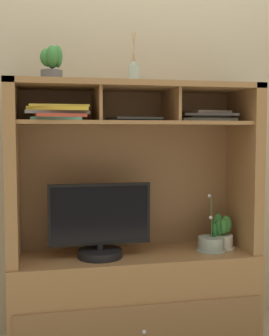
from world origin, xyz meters
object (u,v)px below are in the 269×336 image
(magazine_stack_left, at_px, (58,113))
(magazine_stack_right, at_px, (133,119))
(tv_monitor, at_px, (100,225))
(diffuser_bottle, at_px, (134,74))
(potted_fern, at_px, (221,233))
(potted_orchid, at_px, (211,244))
(media_console, at_px, (134,263))
(magazine_stack_centre, at_px, (206,116))
(potted_succulent, at_px, (52,64))

(magazine_stack_left, relative_size, magazine_stack_right, 1.22)
(tv_monitor, bearing_deg, diffuser_bottle, 16.16)
(diffuser_bottle, bearing_deg, potted_fern, -1.49)
(magazine_stack_left, bearing_deg, potted_orchid, 1.51)
(media_console, distance_m, magazine_stack_left, 0.94)
(magazine_stack_centre, relative_size, magazine_stack_right, 1.16)
(potted_fern, bearing_deg, magazine_stack_left, -175.96)
(media_console, height_order, magazine_stack_right, media_console)
(media_console, xyz_separation_m, magazine_stack_right, (-0.00, 0.02, 0.81))
(tv_monitor, bearing_deg, magazine_stack_right, 19.62)
(media_console, distance_m, magazine_stack_centre, 0.93)
(potted_succulent, bearing_deg, potted_orchid, -2.01)
(potted_orchid, bearing_deg, diffuser_bottle, 172.63)
(tv_monitor, height_order, magazine_stack_left, magazine_stack_left)
(potted_orchid, bearing_deg, magazine_stack_right, 170.97)
(magazine_stack_right, bearing_deg, media_console, -88.86)
(tv_monitor, xyz_separation_m, magazine_stack_left, (-0.22, -0.02, 0.60))
(diffuser_bottle, height_order, potted_succulent, diffuser_bottle)
(potted_orchid, relative_size, diffuser_bottle, 1.17)
(magazine_stack_right, xyz_separation_m, diffuser_bottle, (0.00, -0.01, 0.25))
(magazine_stack_right, distance_m, potted_succulent, 0.53)
(media_console, bearing_deg, magazine_stack_centre, 3.67)
(magazine_stack_right, xyz_separation_m, potted_succulent, (-0.44, -0.04, 0.28))
(diffuser_bottle, bearing_deg, tv_monitor, -163.84)
(tv_monitor, distance_m, potted_fern, 0.73)
(magazine_stack_left, xyz_separation_m, magazine_stack_right, (0.42, 0.09, -0.03))
(potted_orchid, distance_m, potted_fern, 0.10)
(magazine_stack_centre, bearing_deg, tv_monitor, -173.27)
(media_console, xyz_separation_m, diffuser_bottle, (-0.00, 0.01, 1.06))
(tv_monitor, distance_m, magazine_stack_centre, 0.87)
(potted_orchid, xyz_separation_m, diffuser_bottle, (-0.44, 0.06, 0.96))
(potted_fern, relative_size, magazine_stack_left, 0.57)
(potted_orchid, relative_size, magazine_stack_centre, 0.97)
(tv_monitor, distance_m, potted_succulent, 0.89)
(magazine_stack_centre, xyz_separation_m, potted_succulent, (-0.88, -0.04, 0.26))
(tv_monitor, xyz_separation_m, diffuser_bottle, (0.20, 0.06, 0.82))
(potted_fern, bearing_deg, potted_orchid, -151.52)
(diffuser_bottle, relative_size, potted_succulent, 1.47)
(magazine_stack_centre, bearing_deg, potted_succulent, -177.20)
(magazine_stack_centre, bearing_deg, media_console, -176.33)
(media_console, distance_m, potted_orchid, 0.46)
(media_console, height_order, diffuser_bottle, diffuser_bottle)
(potted_succulent, bearing_deg, tv_monitor, -7.44)
(tv_monitor, relative_size, diffuser_bottle, 1.99)
(potted_fern, xyz_separation_m, magazine_stack_left, (-0.94, -0.07, 0.69))
(potted_fern, bearing_deg, potted_succulent, -179.25)
(media_console, xyz_separation_m, potted_succulent, (-0.44, -0.02, 1.09))
(magazine_stack_left, xyz_separation_m, potted_succulent, (-0.03, 0.05, 0.25))
(tv_monitor, xyz_separation_m, potted_orchid, (0.64, 0.00, -0.14))
(tv_monitor, relative_size, potted_orchid, 1.70)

